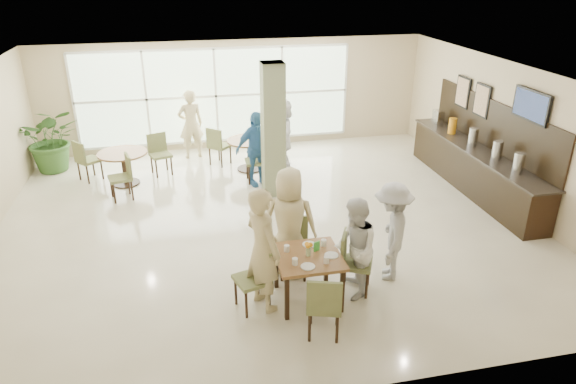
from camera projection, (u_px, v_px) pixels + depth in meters
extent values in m
plane|color=beige|center=(265.00, 220.00, 9.97)|extent=(10.00, 10.00, 0.00)
plane|color=white|center=(262.00, 75.00, 8.82)|extent=(10.00, 10.00, 0.00)
plane|color=#CBB891|center=(235.00, 95.00, 13.41)|extent=(10.00, 0.00, 10.00)
plane|color=#CBB891|center=(335.00, 294.00, 5.38)|extent=(10.00, 0.00, 10.00)
plane|color=#CBB891|center=(508.00, 134.00, 10.34)|extent=(0.00, 9.00, 9.00)
plane|color=silver|center=(216.00, 96.00, 13.28)|extent=(7.00, 0.00, 7.00)
cube|color=#78815A|center=(273.00, 131.00, 10.54)|extent=(0.45, 0.45, 2.80)
cube|color=brown|center=(308.00, 257.00, 7.34)|extent=(0.94, 0.94, 0.05)
cube|color=black|center=(287.00, 298.00, 7.06)|extent=(0.06, 0.06, 0.70)
cube|color=black|center=(342.00, 291.00, 7.21)|extent=(0.06, 0.06, 0.70)
cube|color=black|center=(276.00, 268.00, 7.77)|extent=(0.06, 0.06, 0.70)
cube|color=black|center=(326.00, 262.00, 7.92)|extent=(0.06, 0.06, 0.70)
cylinder|color=brown|center=(122.00, 153.00, 11.29)|extent=(1.07, 1.07, 0.04)
cylinder|color=black|center=(124.00, 169.00, 11.44)|extent=(0.10, 0.10, 0.71)
cylinder|color=black|center=(126.00, 183.00, 11.58)|extent=(0.60, 0.60, 0.03)
cylinder|color=brown|center=(249.00, 140.00, 12.10)|extent=(1.04, 1.04, 0.04)
cylinder|color=black|center=(249.00, 155.00, 12.25)|extent=(0.10, 0.10, 0.71)
cylinder|color=black|center=(250.00, 169.00, 12.39)|extent=(0.60, 0.60, 0.03)
cylinder|color=white|center=(287.00, 248.00, 7.40)|extent=(0.08, 0.08, 0.10)
cylinder|color=white|center=(324.00, 243.00, 7.55)|extent=(0.08, 0.08, 0.10)
cylinder|color=white|center=(326.00, 260.00, 7.12)|extent=(0.08, 0.08, 0.10)
cylinder|color=white|center=(295.00, 261.00, 7.08)|extent=(0.08, 0.08, 0.10)
cylinder|color=white|center=(308.00, 267.00, 7.04)|extent=(0.20, 0.20, 0.01)
cylinder|color=white|center=(309.00, 244.00, 7.59)|extent=(0.20, 0.20, 0.01)
cylinder|color=white|center=(331.00, 255.00, 7.31)|extent=(0.20, 0.20, 0.01)
cylinder|color=#99B27F|center=(308.00, 252.00, 7.30)|extent=(0.07, 0.07, 0.12)
sphere|color=#FDA015|center=(311.00, 245.00, 7.26)|extent=(0.07, 0.07, 0.07)
sphere|color=#FDA015|center=(307.00, 244.00, 7.28)|extent=(0.07, 0.07, 0.07)
sphere|color=#FDA015|center=(308.00, 246.00, 7.23)|extent=(0.07, 0.07, 0.07)
cube|color=green|center=(317.00, 246.00, 7.41)|extent=(0.10, 0.06, 0.15)
cube|color=black|center=(473.00, 170.00, 11.12)|extent=(0.60, 4.60, 0.90)
cube|color=black|center=(477.00, 150.00, 10.93)|extent=(0.64, 4.70, 0.04)
cube|color=black|center=(493.00, 125.00, 10.76)|extent=(0.04, 4.60, 1.00)
cylinder|color=silver|center=(519.00, 163.00, 9.59)|extent=(0.20, 0.20, 0.40)
cylinder|color=silver|center=(497.00, 151.00, 10.21)|extent=(0.20, 0.20, 0.40)
cylinder|color=silver|center=(473.00, 137.00, 11.02)|extent=(0.20, 0.20, 0.40)
cylinder|color=orange|center=(452.00, 126.00, 11.83)|extent=(0.18, 0.18, 0.36)
cube|color=silver|center=(438.00, 118.00, 12.45)|extent=(0.18, 0.30, 0.36)
cube|color=black|center=(531.00, 105.00, 9.49)|extent=(0.06, 1.00, 0.58)
cube|color=#7F99CC|center=(530.00, 106.00, 9.49)|extent=(0.01, 0.92, 0.50)
cube|color=black|center=(482.00, 100.00, 11.04)|extent=(0.04, 0.55, 0.70)
cube|color=olive|center=(481.00, 101.00, 11.04)|extent=(0.01, 0.47, 0.62)
cube|color=black|center=(463.00, 92.00, 11.76)|extent=(0.04, 0.55, 0.70)
cube|color=olive|center=(462.00, 92.00, 11.75)|extent=(0.01, 0.47, 0.62)
imported|color=#335D25|center=(52.00, 139.00, 12.04)|extent=(1.46, 1.46, 1.55)
imported|color=#CCBB88|center=(263.00, 249.00, 7.13)|extent=(0.69, 0.80, 1.86)
imported|color=#CCBB88|center=(289.00, 222.00, 7.96)|extent=(0.97, 0.71, 1.78)
imported|color=white|center=(354.00, 249.00, 7.44)|extent=(0.69, 0.83, 1.55)
imported|color=#B3B4B6|center=(391.00, 232.00, 7.87)|extent=(0.94, 1.18, 1.60)
imported|color=teal|center=(256.00, 149.00, 11.23)|extent=(1.11, 0.87, 1.67)
imported|color=white|center=(282.00, 133.00, 12.26)|extent=(0.71, 1.56, 1.67)
imported|color=#CCBB88|center=(191.00, 124.00, 12.80)|extent=(0.71, 0.54, 1.74)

